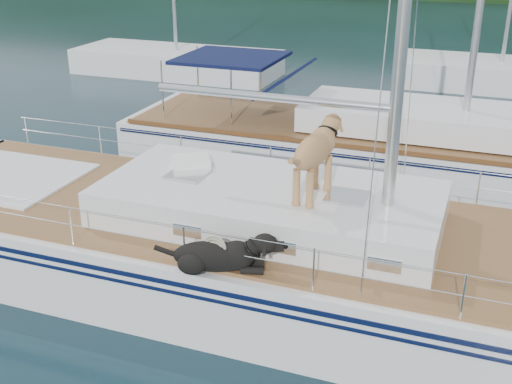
% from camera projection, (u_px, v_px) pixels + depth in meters
% --- Properties ---
extents(ground, '(120.00, 120.00, 0.00)m').
position_uv_depth(ground, '(224.00, 280.00, 10.77)').
color(ground, black).
rests_on(ground, ground).
extents(main_sailboat, '(12.00, 4.04, 14.01)m').
position_uv_depth(main_sailboat, '(229.00, 245.00, 10.46)').
color(main_sailboat, white).
rests_on(main_sailboat, ground).
extents(neighbor_sailboat, '(11.00, 3.50, 13.30)m').
position_uv_depth(neighbor_sailboat, '(361.00, 146.00, 15.29)').
color(neighbor_sailboat, white).
rests_on(neighbor_sailboat, ground).
extents(bg_boat_west, '(8.00, 3.00, 11.65)m').
position_uv_depth(bg_boat_west, '(177.00, 63.00, 25.26)').
color(bg_boat_west, white).
rests_on(bg_boat_west, ground).
extents(bg_boat_center, '(7.20, 3.00, 11.65)m').
position_uv_depth(bg_boat_center, '(500.00, 75.00, 23.11)').
color(bg_boat_center, white).
rests_on(bg_boat_center, ground).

